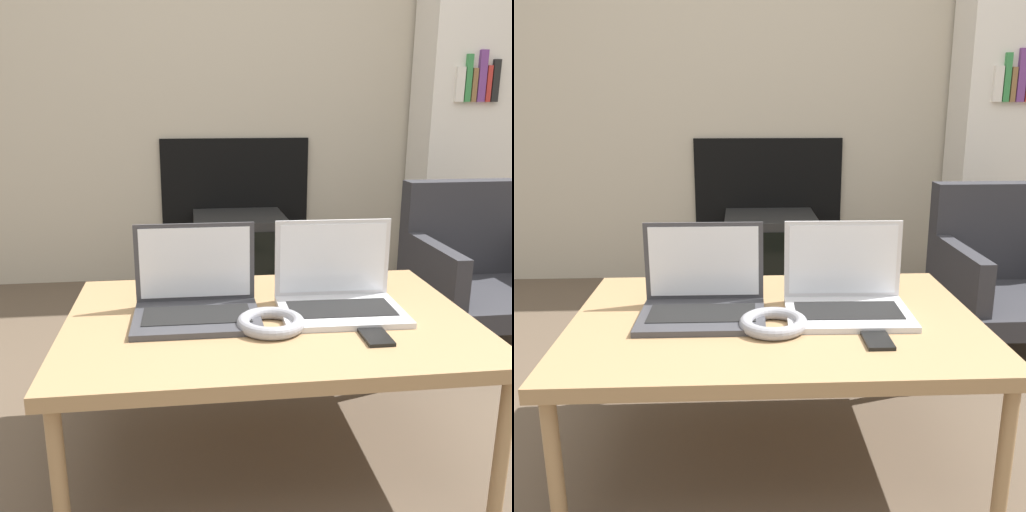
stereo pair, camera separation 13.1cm
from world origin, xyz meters
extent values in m
cube|color=#B7AD99|center=(0.00, 2.15, 1.30)|extent=(7.00, 0.06, 2.60)
cube|color=black|center=(0.06, 2.11, 0.40)|extent=(0.82, 0.03, 0.79)
cube|color=#9E7A51|center=(0.00, 0.38, 0.40)|extent=(1.09, 0.76, 0.04)
cylinder|color=#9E7A51|center=(-0.50, 0.04, 0.19)|extent=(0.04, 0.04, 0.39)
cylinder|color=#9E7A51|center=(0.50, 0.04, 0.19)|extent=(0.04, 0.04, 0.39)
cylinder|color=#9E7A51|center=(-0.50, 0.72, 0.19)|extent=(0.04, 0.04, 0.39)
cylinder|color=#9E7A51|center=(0.50, 0.72, 0.19)|extent=(0.04, 0.04, 0.39)
cube|color=#38383D|center=(-0.20, 0.38, 0.43)|extent=(0.34, 0.25, 0.02)
cube|color=black|center=(-0.20, 0.38, 0.44)|extent=(0.29, 0.14, 0.00)
cube|color=#38383D|center=(-0.20, 0.50, 0.55)|extent=(0.33, 0.01, 0.22)
cube|color=white|center=(-0.20, 0.49, 0.55)|extent=(0.31, 0.01, 0.20)
cube|color=silver|center=(0.20, 0.38, 0.43)|extent=(0.34, 0.26, 0.02)
cube|color=black|center=(0.20, 0.38, 0.44)|extent=(0.29, 0.14, 0.00)
cube|color=silver|center=(0.20, 0.50, 0.55)|extent=(0.33, 0.02, 0.22)
cube|color=white|center=(0.20, 0.49, 0.55)|extent=(0.31, 0.01, 0.20)
torus|color=gray|center=(-0.01, 0.30, 0.44)|extent=(0.18, 0.18, 0.03)
cube|color=black|center=(0.24, 0.22, 0.43)|extent=(0.07, 0.15, 0.01)
cube|color=black|center=(0.06, 1.89, 0.20)|extent=(0.48, 0.43, 0.41)
cube|color=black|center=(0.06, 1.67, 0.20)|extent=(0.39, 0.01, 0.32)
cube|color=#2D2D33|center=(1.02, 1.04, 0.20)|extent=(0.59, 0.59, 0.08)
cube|color=#2D2D33|center=(1.02, 1.28, 0.45)|extent=(0.58, 0.10, 0.41)
cube|color=#2D2D33|center=(0.76, 1.04, 0.34)|extent=(0.06, 0.53, 0.20)
cylinder|color=#4C3828|center=(0.78, 0.80, 0.08)|extent=(0.04, 0.04, 0.16)
cylinder|color=#4C3828|center=(0.78, 1.28, 0.08)|extent=(0.04, 0.04, 0.16)
cylinder|color=#4C3828|center=(1.26, 1.28, 0.08)|extent=(0.04, 0.04, 0.16)
cube|color=silver|center=(1.48, 1.95, 0.89)|extent=(0.87, 0.30, 1.79)
cube|color=silver|center=(1.17, 1.79, 1.07)|extent=(0.04, 0.02, 0.17)
cube|color=#337F42|center=(1.22, 1.79, 1.10)|extent=(0.03, 0.02, 0.23)
cube|color=brown|center=(1.25, 1.79, 1.07)|extent=(0.03, 0.02, 0.16)
cube|color=#6B387F|center=(1.29, 1.79, 1.11)|extent=(0.04, 0.02, 0.25)
cube|color=#B22D28|center=(1.33, 1.79, 1.07)|extent=(0.02, 0.02, 0.18)
cube|color=black|center=(1.36, 1.79, 1.09)|extent=(0.04, 0.02, 0.21)
camera|label=1|loc=(-0.22, -1.05, 0.99)|focal=40.00mm
camera|label=2|loc=(-0.09, -1.06, 0.99)|focal=40.00mm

